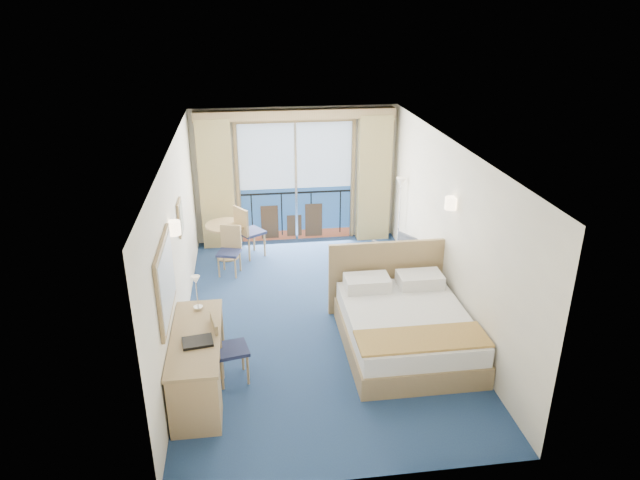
{
  "coord_description": "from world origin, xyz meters",
  "views": [
    {
      "loc": [
        -0.98,
        -7.61,
        4.57
      ],
      "look_at": [
        0.07,
        0.2,
        1.23
      ],
      "focal_mm": 32.0,
      "sensor_mm": 36.0,
      "label": 1
    }
  ],
  "objects_px": {
    "desk": "(195,384)",
    "round_table": "(226,232)",
    "armchair": "(398,257)",
    "nightstand": "(415,275)",
    "desk_chair": "(225,345)",
    "table_chair_b": "(230,247)",
    "floor_lamp": "(400,197)",
    "table_chair_a": "(247,229)",
    "bed": "(404,325)"
  },
  "relations": [
    {
      "from": "bed",
      "to": "table_chair_b",
      "type": "height_order",
      "value": "bed"
    },
    {
      "from": "nightstand",
      "to": "desk",
      "type": "xyz_separation_m",
      "value": [
        -3.45,
        -2.72,
        0.17
      ]
    },
    {
      "from": "desk",
      "to": "round_table",
      "type": "bearing_deg",
      "value": 86.33
    },
    {
      "from": "desk",
      "to": "table_chair_b",
      "type": "bearing_deg",
      "value": 84.7
    },
    {
      "from": "round_table",
      "to": "table_chair_a",
      "type": "bearing_deg",
      "value": -2.82
    },
    {
      "from": "desk_chair",
      "to": "table_chair_b",
      "type": "relative_size",
      "value": 1.08
    },
    {
      "from": "table_chair_a",
      "to": "round_table",
      "type": "bearing_deg",
      "value": 53.78
    },
    {
      "from": "armchair",
      "to": "floor_lamp",
      "type": "xyz_separation_m",
      "value": [
        0.23,
        0.89,
        0.82
      ]
    },
    {
      "from": "desk",
      "to": "table_chair_a",
      "type": "bearing_deg",
      "value": 81.43
    },
    {
      "from": "nightstand",
      "to": "armchair",
      "type": "xyz_separation_m",
      "value": [
        -0.11,
        0.68,
        0.04
      ]
    },
    {
      "from": "floor_lamp",
      "to": "round_table",
      "type": "distance_m",
      "value": 3.35
    },
    {
      "from": "bed",
      "to": "table_chair_b",
      "type": "relative_size",
      "value": 2.53
    },
    {
      "from": "bed",
      "to": "table_chair_b",
      "type": "xyz_separation_m",
      "value": [
        -2.46,
        2.72,
        0.17
      ]
    },
    {
      "from": "table_chair_b",
      "to": "desk",
      "type": "bearing_deg",
      "value": -79.37
    },
    {
      "from": "floor_lamp",
      "to": "table_chair_a",
      "type": "xyz_separation_m",
      "value": [
        -2.89,
        0.18,
        -0.57
      ]
    },
    {
      "from": "floor_lamp",
      "to": "table_chair_b",
      "type": "height_order",
      "value": "floor_lamp"
    },
    {
      "from": "desk",
      "to": "table_chair_b",
      "type": "height_order",
      "value": "table_chair_b"
    },
    {
      "from": "armchair",
      "to": "desk",
      "type": "height_order",
      "value": "desk"
    },
    {
      "from": "bed",
      "to": "round_table",
      "type": "relative_size",
      "value": 2.9
    },
    {
      "from": "desk",
      "to": "nightstand",
      "type": "bearing_deg",
      "value": 38.28
    },
    {
      "from": "armchair",
      "to": "desk",
      "type": "distance_m",
      "value": 4.77
    },
    {
      "from": "nightstand",
      "to": "desk",
      "type": "bearing_deg",
      "value": -141.72
    },
    {
      "from": "nightstand",
      "to": "armchair",
      "type": "distance_m",
      "value": 0.69
    },
    {
      "from": "nightstand",
      "to": "armchair",
      "type": "bearing_deg",
      "value": 99.27
    },
    {
      "from": "floor_lamp",
      "to": "table_chair_b",
      "type": "relative_size",
      "value": 1.73
    },
    {
      "from": "armchair",
      "to": "bed",
      "type": "bearing_deg",
      "value": 47.76
    },
    {
      "from": "armchair",
      "to": "desk_chair",
      "type": "bearing_deg",
      "value": 13.28
    },
    {
      "from": "bed",
      "to": "floor_lamp",
      "type": "height_order",
      "value": "floor_lamp"
    },
    {
      "from": "bed",
      "to": "table_chair_b",
      "type": "distance_m",
      "value": 3.67
    },
    {
      "from": "floor_lamp",
      "to": "desk_chair",
      "type": "height_order",
      "value": "floor_lamp"
    },
    {
      "from": "nightstand",
      "to": "desk_chair",
      "type": "bearing_deg",
      "value": -146.25
    },
    {
      "from": "desk",
      "to": "round_table",
      "type": "relative_size",
      "value": 2.29
    },
    {
      "from": "desk_chair",
      "to": "table_chair_b",
      "type": "bearing_deg",
      "value": -11.51
    },
    {
      "from": "bed",
      "to": "round_table",
      "type": "distance_m",
      "value": 4.22
    },
    {
      "from": "table_chair_b",
      "to": "bed",
      "type": "bearing_deg",
      "value": -31.93
    },
    {
      "from": "desk_chair",
      "to": "desk",
      "type": "bearing_deg",
      "value": 141.59
    },
    {
      "from": "bed",
      "to": "table_chair_a",
      "type": "xyz_separation_m",
      "value": [
        -2.14,
        3.35,
        0.25
      ]
    },
    {
      "from": "floor_lamp",
      "to": "desk",
      "type": "distance_m",
      "value": 5.63
    },
    {
      "from": "desk",
      "to": "desk_chair",
      "type": "distance_m",
      "value": 0.72
    },
    {
      "from": "bed",
      "to": "desk",
      "type": "height_order",
      "value": "bed"
    },
    {
      "from": "desk",
      "to": "table_chair_b",
      "type": "relative_size",
      "value": 2.0
    },
    {
      "from": "bed",
      "to": "armchair",
      "type": "bearing_deg",
      "value": 77.11
    },
    {
      "from": "desk_chair",
      "to": "table_chair_b",
      "type": "distance_m",
      "value": 3.21
    },
    {
      "from": "floor_lamp",
      "to": "desk_chair",
      "type": "bearing_deg",
      "value": -131.5
    },
    {
      "from": "floor_lamp",
      "to": "table_chair_b",
      "type": "xyz_separation_m",
      "value": [
        -3.21,
        -0.45,
        -0.66
      ]
    },
    {
      "from": "desk",
      "to": "floor_lamp",
      "type": "bearing_deg",
      "value": 50.3
    },
    {
      "from": "bed",
      "to": "armchair",
      "type": "xyz_separation_m",
      "value": [
        0.52,
        2.27,
        -0.0
      ]
    },
    {
      "from": "bed",
      "to": "floor_lamp",
      "type": "bearing_deg",
      "value": 76.65
    },
    {
      "from": "desk_chair",
      "to": "table_chair_a",
      "type": "distance_m",
      "value": 3.86
    },
    {
      "from": "nightstand",
      "to": "desk_chair",
      "type": "distance_m",
      "value": 3.76
    }
  ]
}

